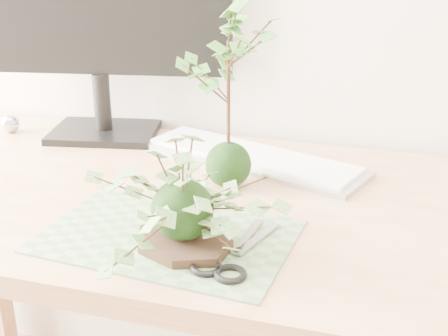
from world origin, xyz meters
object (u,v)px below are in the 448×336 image
Objects in this scene: maple_kokedama at (229,53)px; keyboard at (252,157)px; monitor at (97,2)px; desk at (203,237)px; ivy_kokedama at (182,183)px.

keyboard is at bearing 85.06° from maple_kokedama.
monitor is (-0.38, 0.07, 0.30)m from keyboard.
keyboard is 0.87× the size of monitor.
maple_kokedama is 0.71× the size of keyboard.
maple_kokedama is 0.43m from monitor.
desk is 4.30× the size of maple_kokedama.
maple_kokedama is 0.29m from keyboard.
ivy_kokedama reaches higher than keyboard.
ivy_kokedama is 0.95× the size of maple_kokedama.
keyboard is at bearing -21.69° from monitor.
keyboard reaches higher than desk.
ivy_kokedama is 0.63m from monitor.
desk is at bearing -50.04° from monitor.
ivy_kokedama reaches higher than desk.
monitor is at bearing 149.69° from maple_kokedama.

